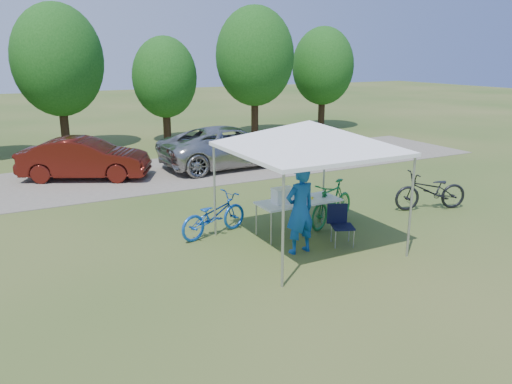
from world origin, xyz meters
TOP-DOWN VIEW (x-y plane):
  - ground at (0.00, 0.00)m, footprint 100.00×100.00m
  - gravel_strip at (0.00, 8.00)m, footprint 24.00×5.00m
  - canopy at (0.00, 0.00)m, footprint 4.53×4.53m
  - treeline at (-0.29, 14.05)m, footprint 24.89×4.28m
  - folding_table at (0.25, 0.72)m, footprint 1.94×0.81m
  - folding_chair at (0.71, -0.25)m, footprint 0.59×0.62m
  - cooler at (-0.17, 0.72)m, footprint 0.48×0.33m
  - ice_cream_cup at (0.58, 0.67)m, footprint 0.07×0.07m
  - cyclist at (-0.35, -0.26)m, footprint 0.72×0.50m
  - bike_blue at (-1.52, 1.53)m, footprint 1.92×1.12m
  - bike_green at (1.29, 0.83)m, footprint 1.88×1.20m
  - bike_dark at (4.36, 0.61)m, footprint 2.11×1.28m
  - minivan at (1.93, 7.90)m, footprint 5.38×2.61m
  - sedan at (-3.19, 8.40)m, footprint 4.34×3.11m

SIDE VIEW (x-z plane):
  - ground at x=0.00m, z-range 0.00..0.00m
  - gravel_strip at x=0.00m, z-range 0.00..0.02m
  - bike_blue at x=-1.52m, z-range 0.00..0.96m
  - folding_chair at x=0.71m, z-range 0.08..0.96m
  - bike_dark at x=4.36m, z-range 0.00..1.05m
  - bike_green at x=1.29m, z-range 0.00..1.10m
  - sedan at x=-3.19m, z-range 0.02..1.38m
  - folding_table at x=0.25m, z-range 0.36..1.15m
  - minivan at x=1.93m, z-range 0.02..1.49m
  - ice_cream_cup at x=0.58m, z-range 0.80..0.85m
  - cyclist at x=-0.35m, z-range 0.00..1.88m
  - cooler at x=-0.17m, z-range 0.80..1.15m
  - canopy at x=0.00m, z-range 1.15..4.15m
  - treeline at x=-0.29m, z-range 0.38..6.68m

